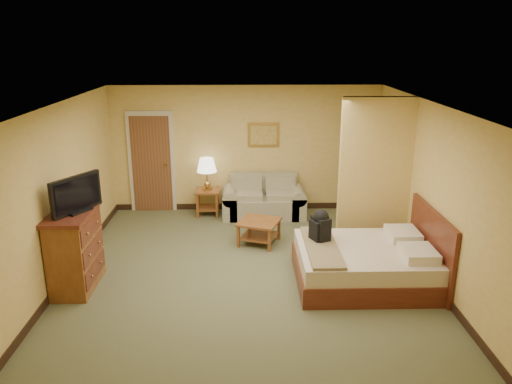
{
  "coord_description": "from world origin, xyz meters",
  "views": [
    {
      "loc": [
        -0.03,
        -7.07,
        3.51
      ],
      "look_at": [
        0.15,
        0.6,
        1.12
      ],
      "focal_mm": 35.0,
      "sensor_mm": 36.0,
      "label": 1
    }
  ],
  "objects_px": {
    "coffee_table": "(259,227)",
    "bed": "(370,263)",
    "loveseat": "(264,203)",
    "dresser": "(75,250)"
  },
  "relations": [
    {
      "from": "coffee_table",
      "to": "bed",
      "type": "xyz_separation_m",
      "value": [
        1.6,
        -1.49,
        -0.0
      ]
    },
    {
      "from": "loveseat",
      "to": "coffee_table",
      "type": "distance_m",
      "value": 1.45
    },
    {
      "from": "coffee_table",
      "to": "dresser",
      "type": "xyz_separation_m",
      "value": [
        -2.69,
        -1.54,
        0.28
      ]
    },
    {
      "from": "dresser",
      "to": "bed",
      "type": "relative_size",
      "value": 0.57
    },
    {
      "from": "loveseat",
      "to": "bed",
      "type": "distance_m",
      "value": 3.28
    },
    {
      "from": "coffee_table",
      "to": "dresser",
      "type": "height_order",
      "value": "dresser"
    },
    {
      "from": "coffee_table",
      "to": "dresser",
      "type": "bearing_deg",
      "value": -150.17
    },
    {
      "from": "coffee_table",
      "to": "dresser",
      "type": "relative_size",
      "value": 0.73
    },
    {
      "from": "loveseat",
      "to": "coffee_table",
      "type": "bearing_deg",
      "value": -95.58
    },
    {
      "from": "dresser",
      "to": "bed",
      "type": "distance_m",
      "value": 4.3
    }
  ]
}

